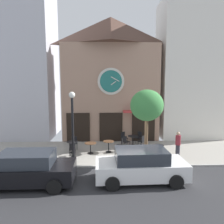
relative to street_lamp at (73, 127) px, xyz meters
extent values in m
cube|color=#9E998E|center=(2.94, 1.92, -2.14)|extent=(26.04, 5.47, 0.05)
cube|color=#2D2D30|center=(2.94, -3.61, -2.14)|extent=(26.04, 5.59, 0.05)
cube|color=#A8A5A0|center=(2.94, -0.80, -2.08)|extent=(26.04, 0.12, 0.08)
cube|color=#9E7A66|center=(2.33, 5.94, 1.75)|extent=(7.79, 2.58, 7.73)
pyramid|color=#4C3328|center=(2.33, 5.94, 6.71)|extent=(7.01, 3.61, 2.19)
cylinder|color=beige|center=(2.33, 4.60, 2.66)|extent=(2.07, 0.10, 2.07)
cylinder|color=#1E6660|center=(2.33, 4.54, 2.66)|extent=(1.70, 0.04, 1.70)
cube|color=beige|center=(2.52, 4.50, 2.52)|extent=(0.41, 0.03, 0.32)
cube|color=beige|center=(2.65, 4.50, 2.83)|extent=(0.66, 0.03, 0.40)
cube|color=black|center=(-0.26, 4.62, -0.97)|extent=(1.82, 0.10, 2.30)
cube|color=black|center=(2.33, 4.62, -0.97)|extent=(1.82, 0.10, 2.30)
cube|color=black|center=(4.93, 4.62, -0.97)|extent=(1.82, 0.10, 2.30)
cube|color=#B23333|center=(4.51, 4.31, 0.33)|extent=(2.49, 0.90, 0.12)
cube|color=#B2B2BC|center=(-5.38, 6.94, 5.84)|extent=(5.63, 4.57, 15.92)
cube|color=silver|center=(9.27, 6.55, 3.63)|extent=(5.39, 3.79, 11.49)
cylinder|color=black|center=(0.00, 0.00, -1.94)|extent=(0.32, 0.32, 0.36)
cylinder|color=black|center=(0.00, 0.00, -0.21)|extent=(0.14, 0.14, 3.81)
sphere|color=white|center=(0.00, 0.00, 1.87)|extent=(0.36, 0.36, 0.36)
cylinder|color=brown|center=(4.25, -0.21, -0.75)|extent=(0.20, 0.20, 2.74)
ellipsoid|color=#3D8442|center=(4.25, -0.21, 1.28)|extent=(1.89, 1.70, 1.79)
cylinder|color=black|center=(-0.33, 1.80, -1.74)|extent=(0.07, 0.07, 0.75)
cylinder|color=black|center=(-0.33, 1.80, -2.10)|extent=(0.40, 0.40, 0.03)
cylinder|color=black|center=(-0.33, 1.80, -1.36)|extent=(0.76, 0.76, 0.03)
cylinder|color=black|center=(0.90, 1.63, -1.77)|extent=(0.07, 0.07, 0.70)
cylinder|color=black|center=(0.90, 1.63, -2.10)|extent=(0.40, 0.40, 0.03)
cylinder|color=brown|center=(0.90, 1.63, -1.42)|extent=(0.78, 0.78, 0.03)
cylinder|color=black|center=(2.10, 1.86, -1.74)|extent=(0.07, 0.07, 0.75)
cylinder|color=black|center=(2.10, 1.86, -2.10)|extent=(0.40, 0.40, 0.03)
cylinder|color=brown|center=(2.10, 1.86, -1.37)|extent=(0.74, 0.74, 0.03)
cylinder|color=black|center=(3.95, 3.38, -1.76)|extent=(0.07, 0.07, 0.71)
cylinder|color=black|center=(3.95, 3.38, -2.10)|extent=(0.40, 0.40, 0.03)
cylinder|color=black|center=(3.95, 3.38, -1.41)|extent=(0.80, 0.80, 0.03)
cylinder|color=black|center=(5.28, 0.83, -1.74)|extent=(0.07, 0.07, 0.75)
cylinder|color=black|center=(5.28, 0.83, -2.10)|extent=(0.40, 0.40, 0.03)
cylinder|color=black|center=(5.28, 0.83, -1.36)|extent=(0.63, 0.63, 0.03)
cube|color=black|center=(3.40, 2.83, -1.67)|extent=(0.56, 0.56, 0.04)
cube|color=black|center=(3.26, 2.72, -1.44)|extent=(0.27, 0.32, 0.45)
cylinder|color=black|center=(3.64, 2.81, -1.89)|extent=(0.03, 0.03, 0.45)
cylinder|color=black|center=(3.43, 3.07, -1.89)|extent=(0.03, 0.03, 0.45)
cylinder|color=black|center=(3.38, 2.60, -1.89)|extent=(0.03, 0.03, 0.45)
cylinder|color=black|center=(3.16, 2.86, -1.89)|extent=(0.03, 0.03, 0.45)
cube|color=black|center=(-0.29, 2.52, -1.67)|extent=(0.47, 0.47, 0.04)
cube|color=black|center=(-0.32, 2.69, -1.44)|extent=(0.38, 0.11, 0.45)
cylinder|color=black|center=(-0.43, 2.32, -1.89)|extent=(0.03, 0.03, 0.45)
cylinder|color=black|center=(-0.09, 2.38, -1.89)|extent=(0.03, 0.03, 0.45)
cylinder|color=black|center=(-0.49, 2.65, -1.89)|extent=(0.03, 0.03, 0.45)
cylinder|color=black|center=(-0.15, 2.72, -1.89)|extent=(0.03, 0.03, 0.45)
cube|color=black|center=(4.48, 2.85, -1.67)|extent=(0.57, 0.57, 0.04)
cube|color=black|center=(4.61, 2.72, -1.44)|extent=(0.30, 0.29, 0.45)
cylinder|color=black|center=(4.49, 3.09, -1.89)|extent=(0.03, 0.03, 0.45)
cylinder|color=black|center=(4.24, 2.86, -1.89)|extent=(0.03, 0.03, 0.45)
cylinder|color=black|center=(4.72, 2.85, -1.89)|extent=(0.03, 0.03, 0.45)
cylinder|color=black|center=(4.48, 2.61, -1.89)|extent=(0.03, 0.03, 0.45)
cube|color=black|center=(3.36, 3.86, -1.67)|extent=(0.56, 0.56, 0.04)
cube|color=black|center=(3.25, 3.99, -1.44)|extent=(0.32, 0.27, 0.45)
cylinder|color=black|center=(3.33, 3.62, -1.89)|extent=(0.03, 0.03, 0.45)
cylinder|color=black|center=(3.60, 3.83, -1.89)|extent=(0.03, 0.03, 0.45)
cylinder|color=black|center=(3.12, 3.88, -1.89)|extent=(0.03, 0.03, 0.45)
cylinder|color=black|center=(3.38, 4.09, -1.89)|extent=(0.03, 0.03, 0.45)
cube|color=black|center=(-0.23, 1.09, -1.67)|extent=(0.47, 0.47, 0.04)
cube|color=black|center=(-0.19, 0.92, -1.44)|extent=(0.38, 0.11, 0.45)
cylinder|color=black|center=(-0.09, 1.29, -1.89)|extent=(0.03, 0.03, 0.45)
cylinder|color=black|center=(-0.43, 1.23, -1.89)|extent=(0.03, 0.03, 0.45)
cylinder|color=black|center=(-0.03, 0.96, -1.89)|extent=(0.03, 0.03, 0.45)
cylinder|color=black|center=(-0.36, 0.89, -1.89)|extent=(0.03, 0.03, 0.45)
cube|color=black|center=(2.84, 1.94, -1.67)|extent=(0.45, 0.45, 0.04)
cube|color=black|center=(3.02, 1.91, -1.44)|extent=(0.09, 0.38, 0.45)
cylinder|color=black|center=(2.69, 2.13, -1.89)|extent=(0.03, 0.03, 0.45)
cylinder|color=black|center=(2.65, 1.79, -1.89)|extent=(0.03, 0.03, 0.45)
cylinder|color=black|center=(3.03, 2.08, -1.89)|extent=(0.03, 0.03, 0.45)
cylinder|color=black|center=(2.98, 1.75, -1.89)|extent=(0.03, 0.03, 0.45)
cube|color=black|center=(4.44, 3.94, -1.67)|extent=(0.57, 0.57, 0.04)
cube|color=black|center=(4.57, 4.07, -1.44)|extent=(0.30, 0.30, 0.45)
cylinder|color=black|center=(4.20, 3.94, -1.89)|extent=(0.03, 0.03, 0.45)
cylinder|color=black|center=(4.44, 3.70, -1.89)|extent=(0.03, 0.03, 0.45)
cylinder|color=black|center=(4.44, 4.18, -1.89)|extent=(0.03, 0.03, 0.45)
cylinder|color=black|center=(4.69, 3.94, -1.89)|extent=(0.03, 0.03, 0.45)
cylinder|color=#2D2D38|center=(6.39, 0.56, -1.69)|extent=(0.27, 0.27, 0.85)
cylinder|color=maroon|center=(6.39, 0.56, -0.97)|extent=(0.33, 0.33, 0.60)
sphere|color=tan|center=(6.39, 0.56, -0.56)|extent=(0.22, 0.22, 0.22)
cube|color=black|center=(-1.70, -2.80, -1.52)|extent=(4.32, 1.85, 0.75)
cube|color=#262B33|center=(-1.70, -2.80, -0.87)|extent=(2.42, 1.61, 0.60)
cylinder|color=black|center=(-0.27, -3.68, -1.80)|extent=(0.64, 0.23, 0.64)
cylinder|color=black|center=(-0.29, -1.88, -1.80)|extent=(0.64, 0.23, 0.64)
cylinder|color=black|center=(-3.13, -1.92, -1.80)|extent=(0.64, 0.23, 0.64)
cube|color=white|center=(3.57, -2.52, -1.52)|extent=(4.36, 1.96, 0.75)
cube|color=#262B33|center=(3.57, -2.52, -0.87)|extent=(2.46, 1.67, 0.60)
cylinder|color=black|center=(5.03, -3.37, -1.80)|extent=(0.65, 0.24, 0.64)
cylinder|color=black|center=(4.96, -1.57, -1.80)|extent=(0.65, 0.24, 0.64)
cylinder|color=black|center=(2.19, -3.48, -1.80)|extent=(0.65, 0.24, 0.64)
cylinder|color=black|center=(2.12, -1.68, -1.80)|extent=(0.65, 0.24, 0.64)
camera|label=1|loc=(1.90, -12.46, 2.56)|focal=35.04mm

